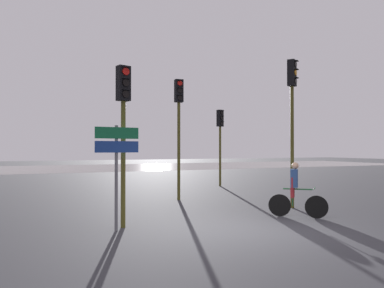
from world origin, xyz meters
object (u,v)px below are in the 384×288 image
object	(u,v)px
traffic_light_near_right	(292,106)
direction_sign_post	(117,158)
traffic_light_center	(179,117)
cyclist	(295,189)
traffic_light_near_left	(123,115)
traffic_light_far_right	(220,133)

from	to	relation	value
traffic_light_near_right	direction_sign_post	xyz separation A→B (m)	(-6.31, -1.22, -1.69)
traffic_light_center	traffic_light_near_right	world-z (taller)	traffic_light_near_right
cyclist	traffic_light_near_left	bearing A→B (deg)	-54.52
traffic_light_center	traffic_light_near_left	world-z (taller)	traffic_light_center
traffic_light_near_left	traffic_light_near_right	bearing A→B (deg)	172.56
traffic_light_near_left	cyclist	size ratio (longest dim) A/B	2.57
traffic_light_center	traffic_light_near_right	bearing A→B (deg)	132.84
traffic_light_center	cyclist	bearing A→B (deg)	113.29
direction_sign_post	traffic_light_near_right	bearing A→B (deg)	-175.62
traffic_light_near_left	direction_sign_post	bearing A→B (deg)	41.87
traffic_light_center	cyclist	size ratio (longest dim) A/B	2.94
traffic_light_near_right	traffic_light_far_right	world-z (taller)	traffic_light_near_right
traffic_light_near_left	traffic_light_center	bearing A→B (deg)	-142.51
traffic_light_far_right	cyclist	distance (m)	9.53
traffic_light_near_left	cyclist	xyz separation A→B (m)	(5.01, -0.61, -2.08)
traffic_light_near_left	cyclist	world-z (taller)	traffic_light_near_left
direction_sign_post	traffic_light_near_left	bearing A→B (deg)	-129.49
traffic_light_center	traffic_light_far_right	world-z (taller)	traffic_light_center
direction_sign_post	cyclist	world-z (taller)	direction_sign_post
traffic_light_near_left	direction_sign_post	world-z (taller)	traffic_light_near_left
traffic_light_center	traffic_light_near_left	bearing A→B (deg)	55.75
traffic_light_near_right	traffic_light_near_left	distance (m)	6.14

